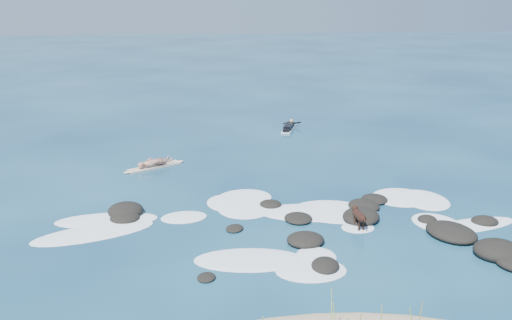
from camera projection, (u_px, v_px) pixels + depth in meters
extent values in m
plane|color=#0A2642|center=(278.00, 219.00, 19.51)|extent=(160.00, 160.00, 0.00)
cylinder|color=#7C9749|center=(331.00, 314.00, 12.52)|extent=(0.04, 0.22, 1.17)
cylinder|color=#7C9749|center=(420.00, 318.00, 12.60)|extent=(0.06, 0.21, 0.93)
ellipsoid|color=black|center=(305.00, 240.00, 17.62)|extent=(1.29, 1.20, 0.41)
ellipsoid|color=black|center=(301.00, 240.00, 17.77)|extent=(0.59, 0.64, 0.18)
ellipsoid|color=black|center=(235.00, 228.00, 18.62)|extent=(0.80, 0.87, 0.15)
ellipsoid|color=black|center=(126.00, 211.00, 19.85)|extent=(1.45, 1.55, 0.51)
ellipsoid|color=black|center=(325.00, 266.00, 16.03)|extent=(0.99, 1.13, 0.35)
ellipsoid|color=black|center=(271.00, 204.00, 20.58)|extent=(1.01, 0.98, 0.28)
ellipsoid|color=black|center=(485.00, 221.00, 19.06)|extent=(0.96, 0.83, 0.34)
ellipsoid|color=black|center=(298.00, 218.00, 19.37)|extent=(0.98, 1.08, 0.24)
ellipsoid|color=black|center=(498.00, 251.00, 16.80)|extent=(1.55, 1.45, 0.58)
ellipsoid|color=black|center=(125.00, 218.00, 19.36)|extent=(1.09, 1.02, 0.32)
ellipsoid|color=black|center=(361.00, 217.00, 19.40)|extent=(1.81, 1.95, 0.44)
ellipsoid|color=black|center=(364.00, 206.00, 20.41)|extent=(1.33, 1.46, 0.34)
ellipsoid|color=black|center=(451.00, 232.00, 18.15)|extent=(1.93, 2.15, 0.44)
ellipsoid|color=black|center=(206.00, 277.00, 15.49)|extent=(0.63, 0.69, 0.14)
ellipsoid|color=black|center=(374.00, 199.00, 21.10)|extent=(1.24, 1.30, 0.26)
ellipsoid|color=black|center=(427.00, 220.00, 19.22)|extent=(0.71, 0.73, 0.29)
ellipsoid|color=white|center=(311.00, 270.00, 15.92)|extent=(2.06, 1.50, 0.12)
ellipsoid|color=white|center=(228.00, 203.00, 20.87)|extent=(2.03, 2.24, 0.12)
ellipsoid|color=white|center=(335.00, 212.00, 20.08)|extent=(3.61, 3.09, 0.12)
ellipsoid|color=white|center=(184.00, 217.00, 19.59)|extent=(1.73, 1.32, 0.12)
ellipsoid|color=white|center=(308.00, 213.00, 19.99)|extent=(3.74, 2.22, 0.12)
ellipsoid|color=white|center=(107.00, 220.00, 19.35)|extent=(3.51, 1.47, 0.12)
ellipsoid|color=white|center=(437.00, 223.00, 19.11)|extent=(2.09, 2.28, 0.12)
ellipsoid|color=white|center=(94.00, 233.00, 18.36)|extent=(4.19, 2.66, 0.12)
ellipsoid|color=white|center=(250.00, 260.00, 16.53)|extent=(3.39, 1.85, 0.12)
ellipsoid|color=white|center=(245.00, 208.00, 20.38)|extent=(2.40, 2.45, 0.12)
ellipsoid|color=white|center=(472.00, 225.00, 18.93)|extent=(3.55, 1.75, 0.12)
ellipsoid|color=white|center=(316.00, 256.00, 16.78)|extent=(1.52, 1.59, 0.12)
ellipsoid|color=white|center=(244.00, 198.00, 21.38)|extent=(2.66, 2.51, 0.12)
ellipsoid|color=white|center=(425.00, 200.00, 21.19)|extent=(1.91, 2.40, 0.12)
ellipsoid|color=white|center=(401.00, 197.00, 21.44)|extent=(2.26, 2.16, 0.12)
ellipsoid|color=white|center=(358.00, 228.00, 18.73)|extent=(1.10, 0.90, 0.12)
cube|color=beige|center=(154.00, 167.00, 24.98)|extent=(2.33, 1.70, 0.08)
ellipsoid|color=beige|center=(179.00, 162.00, 25.69)|extent=(0.56, 0.49, 0.09)
ellipsoid|color=beige|center=(129.00, 172.00, 24.27)|extent=(0.56, 0.49, 0.09)
imported|color=#AB6F5A|center=(153.00, 149.00, 24.74)|extent=(0.62, 0.69, 1.58)
cube|color=silver|center=(289.00, 129.00, 31.64)|extent=(1.19, 2.20, 0.08)
ellipsoid|color=silver|center=(292.00, 124.00, 32.64)|extent=(0.40, 0.53, 0.08)
cube|color=black|center=(289.00, 126.00, 31.59)|extent=(0.82, 1.38, 0.22)
sphere|color=tan|center=(292.00, 121.00, 32.27)|extent=(0.29, 0.29, 0.23)
cylinder|color=black|center=(287.00, 122.00, 32.51)|extent=(0.55, 0.12, 0.24)
cylinder|color=black|center=(297.00, 123.00, 32.38)|extent=(0.46, 0.43, 0.24)
cube|color=black|center=(287.00, 130.00, 30.92)|extent=(0.50, 0.62, 0.14)
cylinder|color=black|center=(359.00, 216.00, 18.50)|extent=(0.32, 0.58, 0.27)
sphere|color=black|center=(357.00, 213.00, 18.74)|extent=(0.31, 0.31, 0.28)
sphere|color=black|center=(362.00, 219.00, 18.27)|extent=(0.28, 0.28, 0.26)
sphere|color=black|center=(355.00, 209.00, 18.86)|extent=(0.22, 0.22, 0.20)
cone|color=black|center=(354.00, 208.00, 18.98)|extent=(0.12, 0.13, 0.11)
cone|color=black|center=(354.00, 207.00, 18.82)|extent=(0.10, 0.08, 0.10)
cone|color=black|center=(357.00, 206.00, 18.84)|extent=(0.10, 0.08, 0.10)
cylinder|color=black|center=(355.00, 222.00, 18.76)|extent=(0.07, 0.07, 0.36)
cylinder|color=black|center=(359.00, 222.00, 18.78)|extent=(0.07, 0.07, 0.36)
cylinder|color=black|center=(359.00, 227.00, 18.40)|extent=(0.07, 0.07, 0.36)
cylinder|color=black|center=(363.00, 226.00, 18.42)|extent=(0.07, 0.07, 0.36)
cylinder|color=black|center=(364.00, 219.00, 18.14)|extent=(0.07, 0.27, 0.16)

